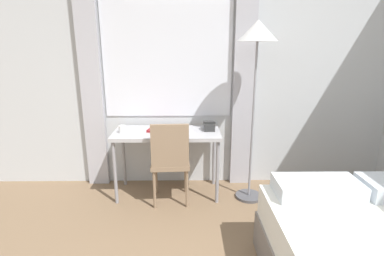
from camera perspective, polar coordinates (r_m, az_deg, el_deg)
wall_back_with_window at (r=3.53m, az=-0.35°, el=10.47°), size 5.65×0.13×2.70m
desk at (r=3.33m, az=-4.78°, el=-1.78°), size 1.17×0.53×0.75m
desk_chair at (r=3.16m, az=-4.16°, el=-5.76°), size 0.42×0.42×0.92m
standing_lamp at (r=3.12m, az=12.28°, el=14.87°), size 0.40×0.40×1.90m
telephone at (r=3.35m, az=3.31°, el=0.35°), size 0.13×0.16×0.10m
book at (r=3.34m, az=-5.86°, el=-0.29°), size 0.32×0.26×0.02m
mug at (r=3.33m, az=-13.18°, el=-0.21°), size 0.07×0.07×0.08m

